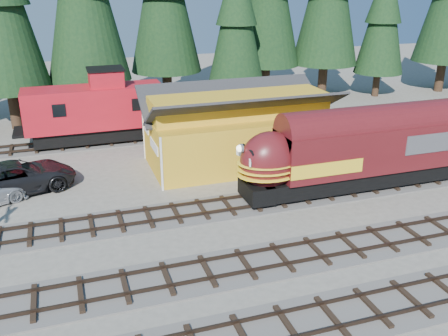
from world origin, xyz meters
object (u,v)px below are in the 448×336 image
object	(u,v)px
caboose	(96,110)
depot	(239,122)
pickup_truck_a	(17,177)
locomotive	(347,155)

from	to	relation	value
caboose	depot	bearing A→B (deg)	-40.28
depot	caboose	distance (m)	11.61
depot	pickup_truck_a	world-z (taller)	depot
pickup_truck_a	caboose	bearing A→B (deg)	-49.52
locomotive	caboose	world-z (taller)	caboose
locomotive	pickup_truck_a	world-z (taller)	locomotive
caboose	pickup_truck_a	distance (m)	9.75
pickup_truck_a	locomotive	bearing A→B (deg)	-122.97
locomotive	pickup_truck_a	bearing A→B (deg)	162.03
pickup_truck_a	depot	bearing A→B (deg)	-103.35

